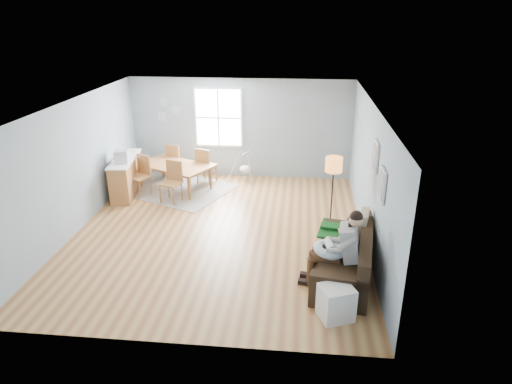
# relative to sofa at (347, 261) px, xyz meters

# --- Properties ---
(room) EXTENTS (8.40, 9.40, 3.90)m
(room) POSITION_rel_sofa_xyz_m (-2.51, 1.50, 2.12)
(room) COLOR #9D5F37
(window) EXTENTS (1.32, 0.08, 1.62)m
(window) POSITION_rel_sofa_xyz_m (-3.11, 4.96, 1.35)
(window) COLOR white
(window) RESTS_ON room
(pictures) EXTENTS (0.05, 1.34, 0.74)m
(pictures) POSITION_rel_sofa_xyz_m (0.46, 0.45, 1.55)
(pictures) COLOR white
(pictures) RESTS_ON room
(wall_plates) EXTENTS (0.67, 0.02, 0.66)m
(wall_plates) POSITION_rel_sofa_xyz_m (-4.51, 4.97, 1.53)
(wall_plates) COLOR #94A5B1
(wall_plates) RESTS_ON room
(sofa) EXTENTS (1.22, 2.23, 0.86)m
(sofa) POSITION_rel_sofa_xyz_m (0.00, 0.00, 0.00)
(sofa) COLOR black
(sofa) RESTS_ON room
(green_throw) EXTENTS (1.10, 0.99, 0.04)m
(green_throw) POSITION_rel_sofa_xyz_m (0.03, 0.71, 0.24)
(green_throw) COLOR #12511B
(green_throw) RESTS_ON sofa
(beige_pillow) EXTENTS (0.25, 0.52, 0.50)m
(beige_pillow) POSITION_rel_sofa_xyz_m (0.30, 0.51, 0.47)
(beige_pillow) COLOR tan
(beige_pillow) RESTS_ON sofa
(father) EXTENTS (1.04, 0.53, 1.41)m
(father) POSITION_rel_sofa_xyz_m (-0.18, -0.28, 0.45)
(father) COLOR gray
(father) RESTS_ON sofa
(nursing_pillow) EXTENTS (0.59, 0.58, 0.22)m
(nursing_pillow) POSITION_rel_sofa_xyz_m (-0.34, -0.25, 0.36)
(nursing_pillow) COLOR silver
(nursing_pillow) RESTS_ON father
(infant) EXTENTS (0.18, 0.38, 0.14)m
(infant) POSITION_rel_sofa_xyz_m (-0.34, -0.22, 0.44)
(infant) COLOR silver
(infant) RESTS_ON nursing_pillow
(toddler) EXTENTS (0.55, 0.27, 0.86)m
(toddler) POSITION_rel_sofa_xyz_m (-0.05, 0.22, 0.42)
(toddler) COLOR white
(toddler) RESTS_ON sofa
(floor_lamp) EXTENTS (0.34, 0.34, 1.67)m
(floor_lamp) POSITION_rel_sofa_xyz_m (-0.20, 1.65, 1.08)
(floor_lamp) COLOR black
(floor_lamp) RESTS_ON room
(storage_cube) EXTENTS (0.61, 0.58, 0.53)m
(storage_cube) POSITION_rel_sofa_xyz_m (-0.26, -1.18, -0.04)
(storage_cube) COLOR white
(storage_cube) RESTS_ON room
(rug) EXTENTS (3.33, 2.98, 0.01)m
(rug) POSITION_rel_sofa_xyz_m (-4.11, 3.83, -0.30)
(rug) COLOR gray
(rug) RESTS_ON room
(dining_table) EXTENTS (2.12, 1.76, 0.65)m
(dining_table) POSITION_rel_sofa_xyz_m (-4.11, 3.83, 0.02)
(dining_table) COLOR #905E2F
(dining_table) RESTS_ON rug
(chair_sw) EXTENTS (0.61, 0.61, 1.00)m
(chair_sw) POSITION_rel_sofa_xyz_m (-4.82, 3.39, 0.27)
(chair_sw) COLOR brown
(chair_sw) RESTS_ON rug
(chair_se) EXTENTS (0.57, 0.57, 1.01)m
(chair_se) POSITION_rel_sofa_xyz_m (-3.92, 3.02, 0.28)
(chair_se) COLOR brown
(chair_se) RESTS_ON rug
(chair_nw) EXTENTS (0.55, 0.55, 0.97)m
(chair_nw) POSITION_rel_sofa_xyz_m (-4.30, 4.64, 0.25)
(chair_nw) COLOR brown
(chair_nw) RESTS_ON rug
(chair_ne) EXTENTS (0.57, 0.57, 1.00)m
(chair_ne) POSITION_rel_sofa_xyz_m (-3.39, 4.26, 0.27)
(chair_ne) COLOR brown
(chair_ne) RESTS_ON rug
(counter) EXTENTS (0.71, 1.74, 0.95)m
(counter) POSITION_rel_sofa_xyz_m (-5.21, 3.36, 0.18)
(counter) COLOR #905E2F
(counter) RESTS_ON room
(monitor) EXTENTS (0.38, 0.37, 0.30)m
(monitor) POSITION_rel_sofa_xyz_m (-5.16, 3.04, 0.79)
(monitor) COLOR #B8B8BD
(monitor) RESTS_ON counter
(baby_swing) EXTENTS (0.98, 0.99, 0.79)m
(baby_swing) POSITION_rel_sofa_xyz_m (-2.34, 4.60, 0.05)
(baby_swing) COLOR #B8B8BD
(baby_swing) RESTS_ON room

